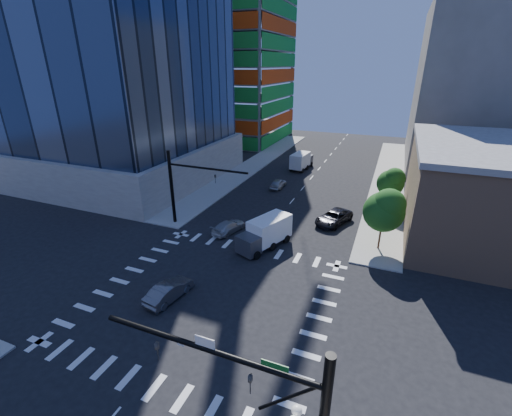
% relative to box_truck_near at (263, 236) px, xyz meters
% --- Properties ---
extents(ground, '(160.00, 160.00, 0.00)m').
position_rel_box_truck_near_xyz_m(ground, '(-0.97, -9.78, -1.40)').
color(ground, black).
rests_on(ground, ground).
extents(road_markings, '(20.00, 20.00, 0.01)m').
position_rel_box_truck_near_xyz_m(road_markings, '(-0.97, -9.78, -1.39)').
color(road_markings, silver).
rests_on(road_markings, ground).
extents(sidewalk_ne, '(5.00, 60.00, 0.15)m').
position_rel_box_truck_near_xyz_m(sidewalk_ne, '(11.53, 30.22, -1.32)').
color(sidewalk_ne, gray).
rests_on(sidewalk_ne, ground).
extents(sidewalk_nw, '(5.00, 60.00, 0.15)m').
position_rel_box_truck_near_xyz_m(sidewalk_nw, '(-13.47, 30.22, -1.32)').
color(sidewalk_nw, gray).
rests_on(sidewalk_nw, ground).
extents(construction_building, '(25.16, 34.50, 70.60)m').
position_rel_box_truck_near_xyz_m(construction_building, '(-28.39, 52.15, 23.21)').
color(construction_building, slate).
rests_on(construction_building, ground).
extents(commercial_building, '(20.50, 22.50, 10.60)m').
position_rel_box_truck_near_xyz_m(commercial_building, '(24.03, 12.22, 3.91)').
color(commercial_building, '#A17D5D').
rests_on(commercial_building, ground).
extents(bg_building_ne, '(24.00, 30.00, 28.00)m').
position_rel_box_truck_near_xyz_m(bg_building_ne, '(26.03, 45.22, 12.60)').
color(bg_building_ne, '#67635D').
rests_on(bg_building_ne, ground).
extents(signal_mast_nw, '(10.20, 0.40, 9.00)m').
position_rel_box_truck_near_xyz_m(signal_mast_nw, '(-10.97, 1.72, 4.10)').
color(signal_mast_nw, black).
rests_on(signal_mast_nw, sidewalk_nw).
extents(tree_south, '(4.16, 4.16, 6.82)m').
position_rel_box_truck_near_xyz_m(tree_south, '(11.66, 4.12, 3.29)').
color(tree_south, '#382316').
rests_on(tree_south, sidewalk_ne).
extents(tree_north, '(3.54, 3.52, 5.78)m').
position_rel_box_truck_near_xyz_m(tree_north, '(11.96, 16.12, 2.59)').
color(tree_north, '#382316').
rests_on(tree_north, sidewalk_ne).
extents(car_nb_far, '(4.50, 6.32, 1.60)m').
position_rel_box_truck_near_xyz_m(car_nb_far, '(5.92, 8.91, -0.60)').
color(car_nb_far, black).
rests_on(car_nb_far, ground).
extents(car_sb_near, '(3.03, 5.07, 1.38)m').
position_rel_box_truck_near_xyz_m(car_sb_near, '(-5.10, 1.92, -0.71)').
color(car_sb_near, silver).
rests_on(car_sb_near, ground).
extents(car_sb_mid, '(1.76, 4.35, 1.48)m').
position_rel_box_truck_near_xyz_m(car_sb_mid, '(-4.69, 18.87, -0.66)').
color(car_sb_mid, '#A8ABB0').
rests_on(car_sb_mid, ground).
extents(car_sb_cross, '(2.32, 4.81, 1.52)m').
position_rel_box_truck_near_xyz_m(car_sb_cross, '(-4.20, -11.15, -0.64)').
color(car_sb_cross, '#525257').
rests_on(car_sb_cross, ground).
extents(box_truck_near, '(4.58, 6.55, 3.16)m').
position_rel_box_truck_near_xyz_m(box_truck_near, '(0.00, 0.00, 0.00)').
color(box_truck_near, black).
rests_on(box_truck_near, ground).
extents(box_truck_far, '(3.15, 6.21, 3.14)m').
position_rel_box_truck_near_xyz_m(box_truck_far, '(-4.05, 30.92, -0.01)').
color(box_truck_far, black).
rests_on(box_truck_far, ground).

